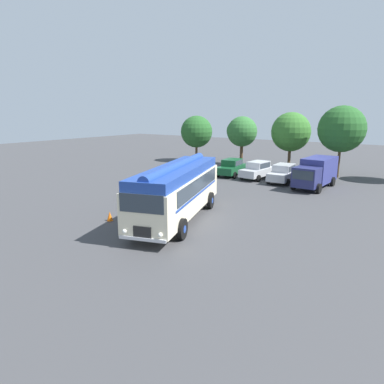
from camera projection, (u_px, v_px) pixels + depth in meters
The scene contains 11 objects.
ground_plane at pixel (186, 219), 20.69m from camera, with size 120.00×120.00×0.00m, color #3D3D3F.
vintage_bus at pixel (178, 189), 20.23m from camera, with size 5.46×10.35×3.49m.
car_near_left at pixel (232, 167), 34.71m from camera, with size 2.31×4.36×1.66m.
car_mid_left at pixel (258, 170), 33.13m from camera, with size 2.26×4.34×1.66m.
car_mid_right at pixel (283, 173), 31.34m from camera, with size 2.05×4.25×1.66m.
box_van at pixel (316, 172), 29.15m from camera, with size 2.60×5.88×2.50m.
tree_far_left at pixel (196, 132), 43.99m from camera, with size 4.07×4.07×5.88m.
tree_left_of_centre at pixel (241, 131), 40.54m from camera, with size 3.61×3.56×5.84m.
tree_centre at pixel (291, 131), 36.57m from camera, with size 4.17×4.17×6.32m.
tree_right_of_centre at pixel (341, 129), 32.83m from camera, with size 4.45×4.45×6.95m.
traffic_cone at pixel (110, 216), 20.33m from camera, with size 0.36×0.36×0.55m, color orange.
Camera 1 is at (11.58, -16.03, 6.32)m, focal length 32.00 mm.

